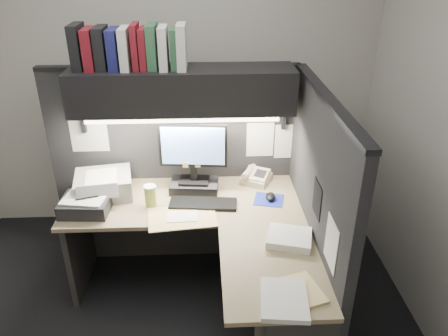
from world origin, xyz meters
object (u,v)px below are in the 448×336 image
at_px(telephone, 256,177).
at_px(printer, 104,185).
at_px(desk, 231,281).
at_px(notebook_stack, 86,205).
at_px(overhead_shelf, 182,90).
at_px(coffee_cup, 150,197).
at_px(keyboard, 203,204).
at_px(monitor, 194,165).

relative_size(telephone, printer, 0.52).
height_order(desk, telephone, telephone).
relative_size(telephone, notebook_stack, 0.64).
bearing_deg(printer, overhead_shelf, -2.05).
bearing_deg(coffee_cup, keyboard, -1.09).
height_order(telephone, printer, printer).
bearing_deg(overhead_shelf, telephone, 5.79).
bearing_deg(telephone, notebook_stack, -136.02).
relative_size(desk, printer, 4.23).
distance_m(overhead_shelf, keyboard, 0.82).
height_order(desk, printer, printer).
height_order(overhead_shelf, monitor, overhead_shelf).
height_order(printer, notebook_stack, printer).
relative_size(desk, monitor, 3.16).
bearing_deg(printer, coffee_cup, -36.68).
distance_m(monitor, printer, 0.68).
distance_m(overhead_shelf, monitor, 0.56).
bearing_deg(desk, monitor, 108.93).
distance_m(telephone, coffee_cup, 0.85).
relative_size(overhead_shelf, keyboard, 3.23).
bearing_deg(keyboard, coffee_cup, -175.34).
xyz_separation_m(desk, telephone, (0.24, 0.81, 0.33)).
xyz_separation_m(desk, notebook_stack, (-0.99, 0.44, 0.34)).
bearing_deg(desk, coffee_cup, 138.36).
height_order(desk, coffee_cup, coffee_cup).
xyz_separation_m(coffee_cup, printer, (-0.36, 0.18, 0.00)).
height_order(monitor, printer, monitor).
bearing_deg(keyboard, monitor, 112.11).
height_order(telephone, coffee_cup, coffee_cup).
bearing_deg(printer, notebook_stack, -120.36).
xyz_separation_m(keyboard, telephone, (0.42, 0.33, 0.03)).
bearing_deg(telephone, overhead_shelf, -146.74).
xyz_separation_m(overhead_shelf, keyboard, (0.13, -0.27, -0.76)).
height_order(keyboard, notebook_stack, notebook_stack).
bearing_deg(keyboard, desk, -64.17).
bearing_deg(monitor, telephone, 18.20).
bearing_deg(overhead_shelf, notebook_stack, -155.76).
height_order(overhead_shelf, keyboard, overhead_shelf).
relative_size(monitor, telephone, 2.55).
xyz_separation_m(telephone, printer, (-1.15, -0.14, 0.04)).
distance_m(monitor, keyboard, 0.31).
relative_size(monitor, printer, 1.34).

